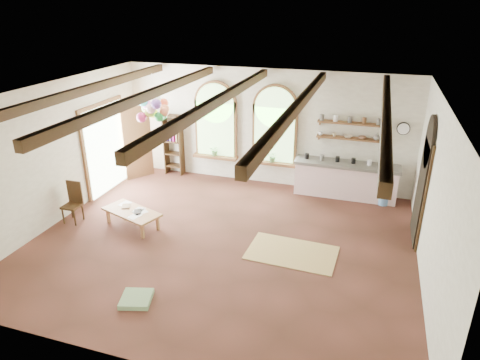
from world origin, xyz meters
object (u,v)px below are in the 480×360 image
at_px(kitchen_counter, 345,180).
at_px(balloon_cluster, 154,109).
at_px(side_chair, 73,210).
at_px(coffee_table, 132,213).

xyz_separation_m(kitchen_counter, balloon_cluster, (-4.71, -1.38, 1.86)).
bearing_deg(kitchen_counter, side_chair, -150.55).
bearing_deg(side_chair, balloon_cluster, 57.80).
bearing_deg(side_chair, kitchen_counter, 29.45).
relative_size(side_chair, balloon_cluster, 0.84).
bearing_deg(balloon_cluster, kitchen_counter, 16.39).
bearing_deg(kitchen_counter, coffee_table, -144.89).
bearing_deg(balloon_cluster, coffee_table, -83.39).
height_order(coffee_table, side_chair, side_chair).
relative_size(kitchen_counter, coffee_table, 1.77).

